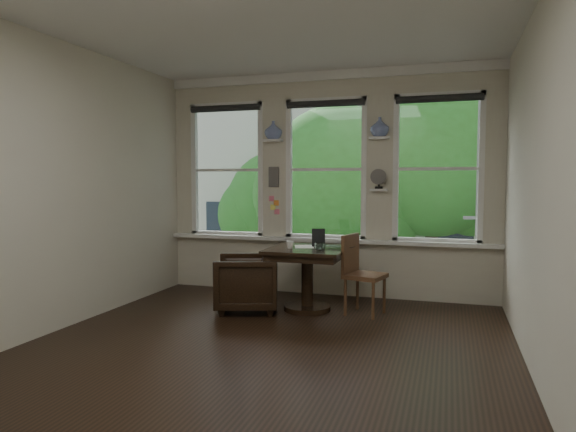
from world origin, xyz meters
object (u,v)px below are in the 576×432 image
(table, at_px, (307,279))
(side_chair_right, at_px, (365,275))
(armchair_left, at_px, (246,283))
(laptop, at_px, (338,248))
(mug, at_px, (290,245))

(table, distance_m, side_chair_right, 0.69)
(armchair_left, relative_size, laptop, 2.18)
(armchair_left, xyz_separation_m, side_chair_right, (1.38, 0.26, 0.13))
(table, xyz_separation_m, armchair_left, (-0.69, -0.24, -0.04))
(mug, bearing_deg, table, 27.95)
(table, height_order, laptop, laptop)
(armchair_left, height_order, side_chair_right, side_chair_right)
(table, xyz_separation_m, side_chair_right, (0.69, 0.02, 0.09))
(armchair_left, distance_m, side_chair_right, 1.41)
(armchair_left, distance_m, mug, 0.69)
(armchair_left, height_order, mug, mug)
(table, bearing_deg, armchair_left, -160.74)
(mug, bearing_deg, laptop, 12.46)
(table, bearing_deg, laptop, 3.78)
(table, height_order, armchair_left, table)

